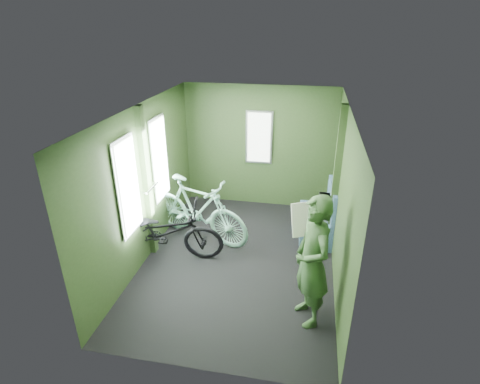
% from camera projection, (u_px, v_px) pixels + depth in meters
% --- Properties ---
extents(room, '(4.00, 4.02, 2.31)m').
position_uv_depth(room, '(237.00, 172.00, 5.14)').
color(room, black).
rests_on(room, ground).
extents(bicycle_black, '(1.83, 0.91, 1.02)m').
position_uv_depth(bicycle_black, '(167.00, 257.00, 5.77)').
color(bicycle_black, black).
rests_on(bicycle_black, ground).
extents(bicycle_mint, '(1.96, 1.24, 1.16)m').
position_uv_depth(bicycle_mint, '(200.00, 239.00, 6.25)').
color(bicycle_mint, '#7DBDA7').
rests_on(bicycle_mint, ground).
extents(passenger, '(0.61, 0.76, 1.65)m').
position_uv_depth(passenger, '(312.00, 262.00, 4.26)').
color(passenger, '#385A31').
rests_on(passenger, ground).
extents(waste_box, '(0.24, 0.33, 0.80)m').
position_uv_depth(waste_box, '(325.00, 219.00, 6.03)').
color(waste_box, slate).
rests_on(waste_box, ground).
extents(bench_seat, '(0.55, 0.94, 0.96)m').
position_uv_depth(bench_seat, '(317.00, 222.00, 6.19)').
color(bench_seat, navy).
rests_on(bench_seat, ground).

